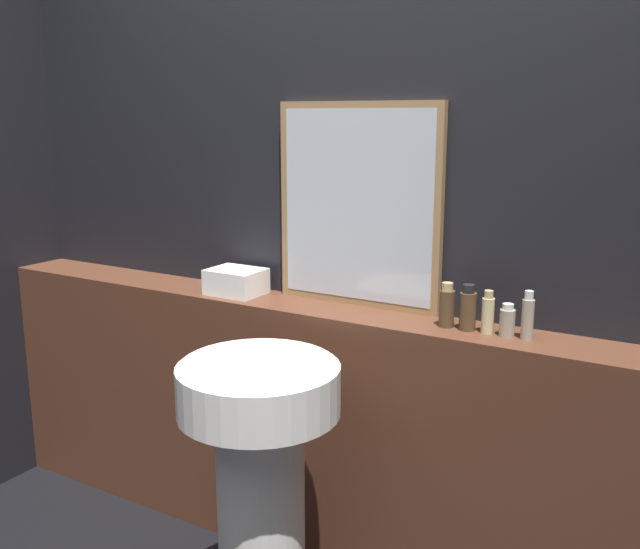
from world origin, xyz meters
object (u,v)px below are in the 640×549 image
at_px(pedestal_sink, 260,468).
at_px(conditioner_bottle, 468,309).
at_px(towel_stack, 236,282).
at_px(shampoo_bottle, 447,306).
at_px(lotion_bottle, 488,314).
at_px(hand_soap_bottle, 528,317).
at_px(mirror, 358,206).
at_px(body_wash_bottle, 507,321).

distance_m(pedestal_sink, conditioner_bottle, 0.81).
relative_size(towel_stack, shampoo_bottle, 1.39).
height_order(lotion_bottle, hand_soap_bottle, hand_soap_bottle).
bearing_deg(conditioner_bottle, towel_stack, 180.00).
bearing_deg(mirror, hand_soap_bottle, -8.83).
height_order(mirror, hand_soap_bottle, mirror).
height_order(towel_stack, hand_soap_bottle, hand_soap_bottle).
height_order(pedestal_sink, mirror, mirror).
xyz_separation_m(pedestal_sink, body_wash_bottle, (0.59, 0.47, 0.43)).
relative_size(lotion_bottle, hand_soap_bottle, 0.90).
relative_size(mirror, lotion_bottle, 5.20).
bearing_deg(towel_stack, lotion_bottle, 0.00).
height_order(mirror, body_wash_bottle, mirror).
relative_size(pedestal_sink, body_wash_bottle, 8.94).
bearing_deg(mirror, towel_stack, -168.05).
xyz_separation_m(shampoo_bottle, hand_soap_bottle, (0.26, 0.00, 0.00)).
relative_size(mirror, conditioner_bottle, 4.83).
bearing_deg(lotion_bottle, pedestal_sink, -138.35).
bearing_deg(shampoo_bottle, lotion_bottle, 0.00).
xyz_separation_m(pedestal_sink, mirror, (0.02, 0.57, 0.74)).
bearing_deg(towel_stack, shampoo_bottle, 0.00).
xyz_separation_m(conditioner_bottle, body_wash_bottle, (0.13, 0.00, -0.02)).
bearing_deg(shampoo_bottle, towel_stack, 180.00).
relative_size(lotion_bottle, body_wash_bottle, 1.33).
bearing_deg(shampoo_bottle, pedestal_sink, -130.12).
bearing_deg(body_wash_bottle, towel_stack, 180.00).
distance_m(towel_stack, body_wash_bottle, 1.03).
bearing_deg(lotion_bottle, hand_soap_bottle, 0.00).
bearing_deg(lotion_bottle, mirror, 169.09).
bearing_deg(pedestal_sink, towel_stack, 132.73).
relative_size(towel_stack, lotion_bottle, 1.48).
bearing_deg(shampoo_bottle, conditioner_bottle, 0.00).
relative_size(pedestal_sink, towel_stack, 4.55).
distance_m(lotion_bottle, body_wash_bottle, 0.06).
distance_m(pedestal_sink, hand_soap_bottle, 0.93).
distance_m(mirror, conditioner_bottle, 0.54).
bearing_deg(towel_stack, mirror, 11.95).
relative_size(pedestal_sink, shampoo_bottle, 6.33).
bearing_deg(hand_soap_bottle, conditioner_bottle, 180.00).
distance_m(towel_stack, hand_soap_bottle, 1.09).
distance_m(pedestal_sink, lotion_bottle, 0.84).
bearing_deg(conditioner_bottle, lotion_bottle, 0.00).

